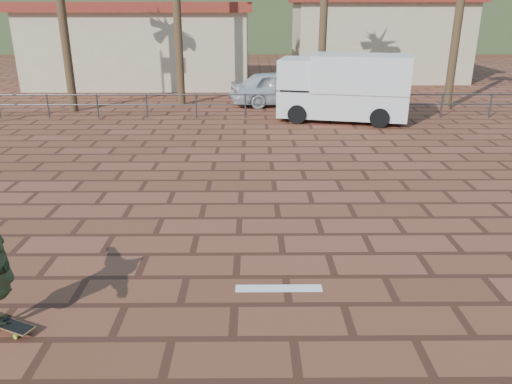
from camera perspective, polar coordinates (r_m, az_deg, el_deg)
ground at (r=9.25m, az=-2.12°, el=-7.10°), size 120.00×120.00×0.00m
paint_stripe at (r=8.21m, az=2.63°, el=-10.93°), size 1.40×0.22×0.01m
guardrail at (r=20.52m, az=-1.23°, el=10.32°), size 24.06×0.06×1.00m
building_west at (r=30.91m, az=-12.68°, el=16.24°), size 12.60×7.60×4.50m
building_east at (r=33.16m, az=13.62°, el=16.87°), size 10.60×6.60×5.00m
hill_front at (r=58.21m, az=-0.76°, el=19.15°), size 70.00×18.00×6.00m
hill_back at (r=67.96m, az=-20.76°, el=18.95°), size 35.00×14.00×8.00m
longboard at (r=8.11m, az=-27.03°, el=-13.17°), size 1.06×0.65×0.10m
campervan at (r=20.23m, az=10.04°, el=11.80°), size 5.28×3.12×2.56m
car_silver at (r=23.41m, az=2.78°, el=11.80°), size 4.85×2.80×1.55m
car_white at (r=25.44m, az=11.14°, el=12.20°), size 5.17×3.13×1.61m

